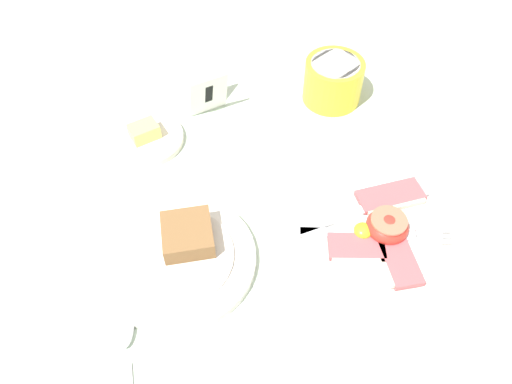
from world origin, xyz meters
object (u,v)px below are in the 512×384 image
at_px(butter_dish, 146,138).
at_px(breakfast_plate, 371,227).
at_px(sugar_cup, 333,80).
at_px(teaspoon_by_saucer, 124,342).
at_px(bread_plate, 180,255).
at_px(number_card, 205,90).
at_px(fork_on_cloth, 357,361).

bearing_deg(butter_dish, breakfast_plate, -47.27).
height_order(breakfast_plate, sugar_cup, sugar_cup).
distance_m(sugar_cup, teaspoon_by_saucer, 0.48).
relative_size(bread_plate, sugar_cup, 2.08).
distance_m(number_card, teaspoon_by_saucer, 0.39).
bearing_deg(butter_dish, sugar_cup, -0.48).
bearing_deg(sugar_cup, bread_plate, -144.77).
xyz_separation_m(sugar_cup, number_card, (-0.19, 0.04, 0.00)).
distance_m(bread_plate, butter_dish, 0.21).
xyz_separation_m(breakfast_plate, butter_dish, (-0.24, 0.25, -0.00)).
distance_m(number_card, fork_on_cloth, 0.44).
bearing_deg(breakfast_plate, fork_on_cloth, -122.37).
bearing_deg(butter_dish, fork_on_cloth, -70.23).
bearing_deg(breakfast_plate, bread_plate, 170.17).
relative_size(teaspoon_by_saucer, fork_on_cloth, 1.28).
bearing_deg(sugar_cup, teaspoon_by_saucer, -142.42).
relative_size(breakfast_plate, number_card, 3.35).
distance_m(bread_plate, teaspoon_by_saucer, 0.12).
xyz_separation_m(number_card, fork_on_cloth, (0.04, -0.44, -0.04)).
xyz_separation_m(sugar_cup, fork_on_cloth, (-0.15, -0.40, -0.03)).
bearing_deg(breakfast_plate, teaspoon_by_saucer, -172.44).
height_order(breakfast_plate, fork_on_cloth, breakfast_plate).
relative_size(sugar_cup, fork_on_cloth, 0.60).
distance_m(sugar_cup, fork_on_cloth, 0.43).
bearing_deg(teaspoon_by_saucer, breakfast_plate, -75.50).
relative_size(butter_dish, number_card, 1.50).
bearing_deg(bread_plate, sugar_cup, 35.23).
height_order(breakfast_plate, butter_dish, breakfast_plate).
height_order(bread_plate, sugar_cup, sugar_cup).
xyz_separation_m(bread_plate, butter_dish, (0.00, 0.21, -0.00)).
distance_m(bread_plate, number_card, 0.27).
xyz_separation_m(butter_dish, teaspoon_by_saucer, (-0.09, -0.30, -0.00)).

